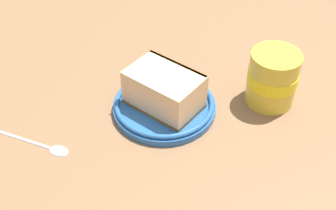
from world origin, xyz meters
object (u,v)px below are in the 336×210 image
at_px(cake_slice, 165,89).
at_px(tea_mug, 273,77).
at_px(teaspoon, 45,145).
at_px(small_plate, 164,105).

bearing_deg(cake_slice, tea_mug, 65.06).
distance_m(tea_mug, teaspoon, 0.37).
xyz_separation_m(tea_mug, teaspoon, (-0.10, -0.35, -0.04)).
height_order(small_plate, teaspoon, small_plate).
height_order(small_plate, tea_mug, tea_mug).
distance_m(small_plate, tea_mug, 0.18).
relative_size(tea_mug, teaspoon, 0.79).
height_order(cake_slice, teaspoon, cake_slice).
bearing_deg(small_plate, teaspoon, -98.27).
xyz_separation_m(small_plate, tea_mug, (0.07, 0.16, 0.04)).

